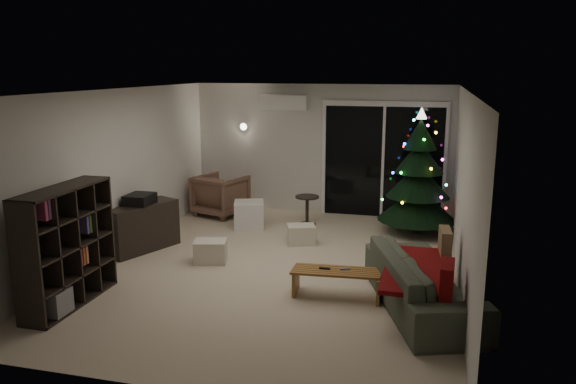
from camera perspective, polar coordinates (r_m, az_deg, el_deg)
name	(u,v)px	position (r m, az deg, el deg)	size (l,w,h in m)	color
room	(327,180)	(9.15, 4.02, 1.25)	(6.50, 7.51, 2.60)	beige
bookshelf	(54,246)	(7.30, -22.69, -5.04)	(0.37, 1.44, 1.44)	black
media_cabinet	(141,227)	(9.06, -14.67, -3.47)	(0.44, 1.18, 0.74)	black
stereo	(140,199)	(8.95, -14.83, -0.71)	(0.37, 0.44, 0.16)	black
armchair	(221,195)	(10.90, -6.85, -0.31)	(0.84, 0.87, 0.79)	brown
ottoman	(249,215)	(10.05, -3.97, -2.30)	(0.52, 0.52, 0.47)	silver
cardboard_box_a	(210,251)	(8.35, -7.89, -6.00)	(0.46, 0.35, 0.33)	beige
cardboard_box_b	(301,234)	(9.13, 1.35, -4.33)	(0.44, 0.33, 0.31)	beige
side_table	(307,210)	(10.18, 1.95, -1.88)	(0.43, 0.43, 0.54)	black
floor_lamp	(245,167)	(11.42, -4.38, 2.60)	(0.27, 0.27, 1.68)	black
sofa	(422,282)	(6.89, 13.49, -8.88)	(2.25, 0.88, 0.66)	#464F41
sofa_throw	(414,269)	(6.84, 12.71, -7.69)	(0.70, 1.62, 0.05)	maroon
cushion_a	(445,246)	(7.42, 15.64, -5.26)	(0.13, 0.43, 0.43)	#967D57
cushion_b	(447,283)	(6.19, 15.83, -8.87)	(0.13, 0.43, 0.43)	maroon
coffee_table	(336,283)	(7.11, 4.93, -9.22)	(1.10, 0.38, 0.35)	brown
remote_a	(325,268)	(7.07, 3.75, -7.75)	(0.14, 0.04, 0.02)	black
remote_b	(345,269)	(7.08, 5.83, -7.76)	(0.13, 0.04, 0.02)	slate
christmas_tree	(419,172)	(9.73, 13.13, 1.99)	(1.34, 1.34, 2.15)	black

